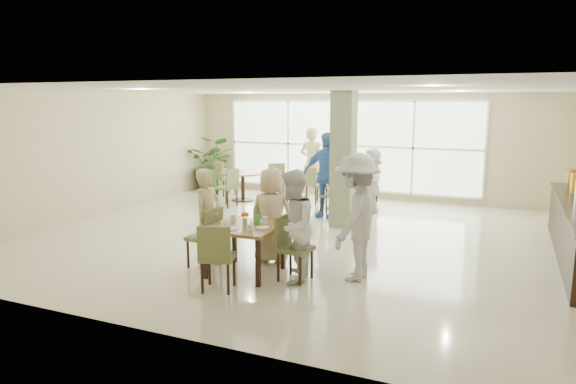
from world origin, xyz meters
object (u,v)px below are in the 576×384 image
at_px(potted_plant, 213,163).
at_px(teen_standing, 356,217).
at_px(main_table, 245,231).
at_px(teen_left, 208,218).
at_px(round_table_left, 243,179).
at_px(round_table_right, 339,186).
at_px(adult_b, 372,180).
at_px(teen_right, 292,226).
at_px(teen_far, 272,215).
at_px(adult_standing, 312,163).
at_px(adult_a, 326,175).

xyz_separation_m(potted_plant, teen_standing, (5.98, -5.78, 0.14)).
distance_m(main_table, teen_left, 0.72).
bearing_deg(round_table_left, teen_standing, -46.79).
distance_m(round_table_right, adult_b, 0.85).
height_order(potted_plant, adult_b, potted_plant).
bearing_deg(teen_left, round_table_right, -1.19).
height_order(round_table_right, teen_standing, teen_standing).
bearing_deg(teen_right, teen_far, -151.21).
relative_size(main_table, round_table_right, 0.95).
relative_size(teen_standing, adult_b, 1.23).
bearing_deg(teen_standing, teen_far, -94.88).
distance_m(teen_left, adult_standing, 6.12).
relative_size(teen_far, adult_a, 0.81).
bearing_deg(round_table_right, teen_right, -79.43).
bearing_deg(teen_far, main_table, 75.82).
relative_size(teen_left, adult_a, 0.81).
height_order(round_table_right, adult_b, adult_b).
bearing_deg(teen_right, main_table, -105.75).
bearing_deg(potted_plant, round_table_right, -14.43).
bearing_deg(round_table_left, teen_left, -67.22).
xyz_separation_m(round_table_right, teen_far, (0.30, -4.44, 0.21)).
xyz_separation_m(teen_standing, adult_standing, (-2.88, 5.75, 0.03)).
distance_m(potted_plant, teen_right, 8.10).
xyz_separation_m(potted_plant, teen_left, (3.67, -6.12, -0.02)).
height_order(teen_far, teen_right, teen_right).
bearing_deg(round_table_left, adult_b, -0.64).
height_order(teen_left, adult_standing, adult_standing).
height_order(teen_far, adult_a, adult_a).
relative_size(round_table_right, adult_standing, 0.56).
relative_size(teen_far, teen_right, 0.95).
distance_m(round_table_right, teen_right, 5.26).
distance_m(round_table_left, teen_standing, 6.47).
height_order(round_table_left, round_table_right, same).
height_order(round_table_right, adult_standing, adult_standing).
bearing_deg(round_table_right, potted_plant, 165.57).
relative_size(teen_left, teen_far, 1.00).
bearing_deg(adult_standing, round_table_right, 141.98).
bearing_deg(adult_b, teen_left, -38.51).
bearing_deg(teen_far, adult_b, -101.50).
xyz_separation_m(round_table_right, teen_right, (0.96, -5.16, 0.25)).
relative_size(teen_right, adult_a, 0.85).
bearing_deg(teen_standing, potted_plant, -129.07).
height_order(round_table_right, teen_left, teen_left).
height_order(teen_far, adult_b, teen_far).
bearing_deg(adult_standing, adult_b, 156.44).
bearing_deg(main_table, round_table_right, 92.04).
bearing_deg(round_table_right, main_table, -87.96).
xyz_separation_m(round_table_left, potted_plant, (-1.55, 1.07, 0.22)).
relative_size(potted_plant, adult_standing, 0.83).
bearing_deg(adult_standing, teen_left, 101.04).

